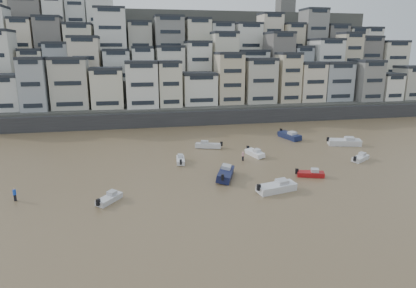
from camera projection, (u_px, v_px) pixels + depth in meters
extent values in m
plane|color=olive|center=(227.00, 288.00, 29.34)|extent=(400.00, 400.00, 0.00)
cube|color=#38383A|center=(199.00, 118.00, 92.52)|extent=(140.00, 3.00, 3.50)
cube|color=#4C4C47|center=(213.00, 112.00, 100.10)|extent=(140.00, 14.00, 4.00)
cube|color=#4C4C47|center=(204.00, 95.00, 110.73)|extent=(140.00, 14.00, 10.00)
cube|color=#4C4C47|center=(197.00, 79.00, 121.11)|extent=(140.00, 14.00, 18.00)
cube|color=#4C4C47|center=(191.00, 65.00, 131.49)|extent=(140.00, 16.00, 26.00)
cube|color=#4C4C47|center=(185.00, 56.00, 144.02)|extent=(140.00, 18.00, 32.00)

